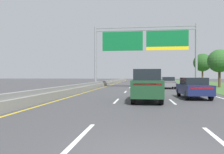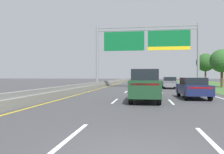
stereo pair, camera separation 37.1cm
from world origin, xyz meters
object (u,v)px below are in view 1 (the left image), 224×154
car_navy_right_lane_sedan (193,87)px  roadside_tree_far (203,63)px  pickup_truck_black (141,80)px  car_grey_right_lane_sedan (168,82)px  car_darkgreen_centre_lane_suv (146,85)px  car_gold_centre_lane_sedan (143,80)px  roadside_tree_mid (219,61)px  overhead_sign_gantry (145,43)px

car_navy_right_lane_sedan → roadside_tree_far: roadside_tree_far is taller
pickup_truck_black → car_grey_right_lane_sedan: size_ratio=1.22×
pickup_truck_black → roadside_tree_far: bearing=-37.2°
car_darkgreen_centre_lane_suv → car_gold_centre_lane_sedan: size_ratio=1.06×
car_darkgreen_centre_lane_suv → roadside_tree_mid: size_ratio=0.83×
car_navy_right_lane_sedan → roadside_tree_mid: 19.50m
car_navy_right_lane_sedan → car_grey_right_lane_sedan: bearing=-0.3°
roadside_tree_far → pickup_truck_black: bearing=-128.3°
car_navy_right_lane_sedan → roadside_tree_mid: size_ratio=0.78×
roadside_tree_mid → roadside_tree_far: bearing=83.3°
overhead_sign_gantry → roadside_tree_far: bearing=55.5°
car_grey_right_lane_sedan → roadside_tree_far: 23.56m
car_gold_centre_lane_sedan → roadside_tree_mid: 17.11m
pickup_truck_black → roadside_tree_far: (13.59, 17.21, 3.64)m
car_navy_right_lane_sedan → car_darkgreen_centre_lane_suv: bearing=125.6°
roadside_tree_mid → car_navy_right_lane_sedan: bearing=-113.4°
roadside_tree_far → car_navy_right_lane_sedan: bearing=-105.5°
overhead_sign_gantry → car_navy_right_lane_sedan: overhead_sign_gantry is taller
car_darkgreen_centre_lane_suv → car_grey_right_lane_sedan: car_darkgreen_centre_lane_suv is taller
pickup_truck_black → car_grey_right_lane_sedan: bearing=-135.1°
overhead_sign_gantry → car_darkgreen_centre_lane_suv: size_ratio=3.20×
overhead_sign_gantry → car_navy_right_lane_sedan: (3.45, -15.74, -5.70)m
car_grey_right_lane_sedan → car_gold_centre_lane_sedan: bearing=13.0°
car_navy_right_lane_sedan → roadside_tree_far: size_ratio=0.66×
car_darkgreen_centre_lane_suv → car_grey_right_lane_sedan: size_ratio=1.06×
overhead_sign_gantry → car_grey_right_lane_sedan: overhead_sign_gantry is taller
overhead_sign_gantry → pickup_truck_black: bearing=104.1°
car_darkgreen_centre_lane_suv → roadside_tree_mid: bearing=-28.7°
car_darkgreen_centre_lane_suv → car_gold_centre_lane_sedan: 32.91m
overhead_sign_gantry → roadside_tree_far: 23.24m
car_gold_centre_lane_sedan → roadside_tree_mid: roadside_tree_mid is taller
roadside_tree_mid → roadside_tree_far: roadside_tree_far is taller
overhead_sign_gantry → car_darkgreen_centre_lane_suv: 19.23m
car_grey_right_lane_sedan → overhead_sign_gantry: bearing=60.6°
overhead_sign_gantry → roadside_tree_far: (13.12, 19.10, -1.80)m
pickup_truck_black → car_navy_right_lane_sedan: (3.93, -17.63, -0.26)m
car_navy_right_lane_sedan → car_gold_centre_lane_sedan: 30.40m
overhead_sign_gantry → car_gold_centre_lane_sedan: size_ratio=3.38×
pickup_truck_black → roadside_tree_mid: (11.58, 0.04, 2.87)m
car_darkgreen_centre_lane_suv → car_grey_right_lane_sedan: 16.88m
pickup_truck_black → overhead_sign_gantry: bearing=-164.8°
overhead_sign_gantry → roadside_tree_far: overhead_sign_gantry is taller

